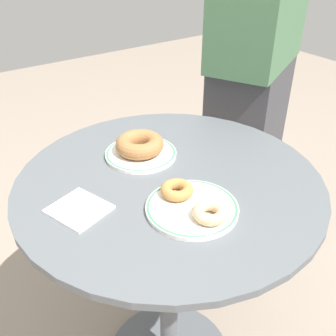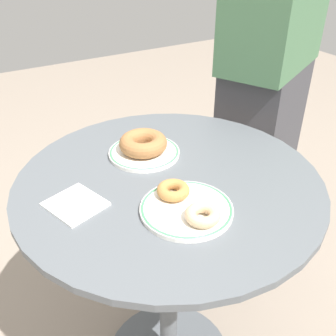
# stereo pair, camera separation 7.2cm
# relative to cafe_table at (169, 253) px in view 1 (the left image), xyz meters

# --- Properties ---
(cafe_table) EXTENTS (0.76, 0.76, 0.78)m
(cafe_table) POSITION_rel_cafe_table_xyz_m (0.00, 0.00, 0.00)
(cafe_table) COLOR #565B60
(cafe_table) RESTS_ON ground
(plate_left) EXTENTS (0.19, 0.19, 0.01)m
(plate_left) POSITION_rel_cafe_table_xyz_m (-0.13, 0.00, 0.26)
(plate_left) COLOR white
(plate_left) RESTS_ON cafe_table
(plate_right) EXTENTS (0.20, 0.20, 0.01)m
(plate_right) POSITION_rel_cafe_table_xyz_m (0.13, -0.03, 0.26)
(plate_right) COLOR white
(plate_right) RESTS_ON cafe_table
(donut_cinnamon) EXTENTS (0.16, 0.16, 0.04)m
(donut_cinnamon) POSITION_rel_cafe_table_xyz_m (-0.14, -0.00, 0.29)
(donut_cinnamon) COLOR #A36B3D
(donut_cinnamon) RESTS_ON plate_left
(donut_glazed) EXTENTS (0.09, 0.09, 0.02)m
(donut_glazed) POSITION_rel_cafe_table_xyz_m (0.18, -0.03, 0.28)
(donut_glazed) COLOR #E0B789
(donut_glazed) RESTS_ON plate_right
(donut_old_fashioned) EXTENTS (0.10, 0.10, 0.02)m
(donut_old_fashioned) POSITION_rel_cafe_table_xyz_m (0.08, -0.03, 0.28)
(donut_old_fashioned) COLOR #BC7F42
(donut_old_fashioned) RESTS_ON plate_right
(paper_napkin) EXTENTS (0.15, 0.14, 0.01)m
(paper_napkin) POSITION_rel_cafe_table_xyz_m (-0.01, -0.24, 0.26)
(paper_napkin) COLOR white
(paper_napkin) RESTS_ON cafe_table
(person_figure) EXTENTS (0.38, 0.46, 1.76)m
(person_figure) POSITION_rel_cafe_table_xyz_m (-0.27, 0.56, 0.36)
(person_figure) COLOR #3D3D42
(person_figure) RESTS_ON ground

